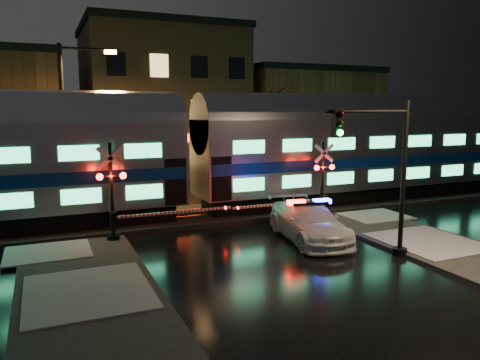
% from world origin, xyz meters
% --- Properties ---
extents(ground, '(120.00, 120.00, 0.00)m').
position_xyz_m(ground, '(0.00, 0.00, 0.00)').
color(ground, black).
rests_on(ground, ground).
extents(ballast, '(90.00, 4.20, 0.24)m').
position_xyz_m(ballast, '(0.00, 5.00, 0.12)').
color(ballast, black).
rests_on(ballast, ground).
extents(sidewalk_left, '(4.00, 20.00, 0.12)m').
position_xyz_m(sidewalk_left, '(-6.50, -6.00, 0.06)').
color(sidewalk_left, '#2D2D2D').
rests_on(sidewalk_left, ground).
extents(building_mid, '(12.00, 11.00, 11.50)m').
position_xyz_m(building_mid, '(2.00, 22.50, 5.75)').
color(building_mid, brown).
rests_on(building_mid, ground).
extents(building_right, '(12.00, 10.00, 8.50)m').
position_xyz_m(building_right, '(15.00, 22.00, 4.25)').
color(building_right, brown).
rests_on(building_right, ground).
extents(train, '(51.00, 3.12, 5.92)m').
position_xyz_m(train, '(-0.96, 5.00, 3.38)').
color(train, black).
rests_on(train, ballast).
extents(police_car, '(2.86, 5.48, 1.69)m').
position_xyz_m(police_car, '(2.49, -0.45, 0.77)').
color(police_car, white).
rests_on(police_car, ground).
extents(crossing_signal_right, '(5.42, 0.64, 3.84)m').
position_xyz_m(crossing_signal_right, '(4.59, 2.30, 1.58)').
color(crossing_signal_right, black).
rests_on(crossing_signal_right, ground).
extents(crossing_signal_left, '(5.72, 0.65, 4.05)m').
position_xyz_m(crossing_signal_left, '(-4.65, 2.30, 1.67)').
color(crossing_signal_left, black).
rests_on(crossing_signal_left, ground).
extents(traffic_light, '(3.67, 0.68, 5.67)m').
position_xyz_m(traffic_light, '(3.59, -3.64, 3.01)').
color(traffic_light, black).
rests_on(traffic_light, ground).
extents(streetlight, '(2.88, 0.30, 8.61)m').
position_xyz_m(streetlight, '(-6.07, 9.00, 4.96)').
color(streetlight, black).
rests_on(streetlight, ground).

